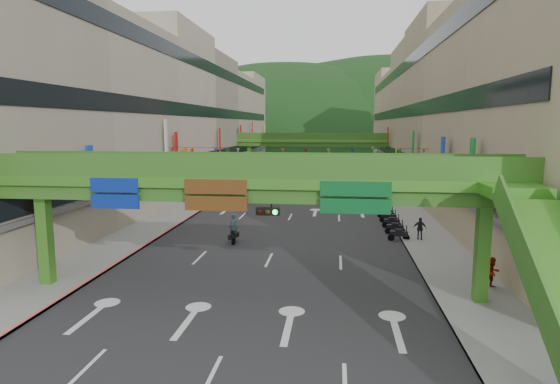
{
  "coord_description": "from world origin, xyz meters",
  "views": [
    {
      "loc": [
        4.06,
        -16.31,
        8.48
      ],
      "look_at": [
        0.0,
        18.0,
        3.5
      ],
      "focal_mm": 30.0,
      "sensor_mm": 36.0,
      "label": 1
    }
  ],
  "objects": [
    {
      "name": "ground",
      "position": [
        0.0,
        0.0,
        0.0
      ],
      "size": [
        320.0,
        320.0,
        0.0
      ],
      "primitive_type": "plane",
      "color": "black",
      "rests_on": "ground"
    },
    {
      "name": "car_yellow",
      "position": [
        3.36,
        46.59,
        0.73
      ],
      "size": [
        2.36,
        4.48,
        1.45
      ],
      "primitive_type": "imported",
      "rotation": [
        0.0,
        0.0,
        0.16
      ],
      "color": "yellow",
      "rests_on": "ground"
    },
    {
      "name": "scooter_rider_mid",
      "position": [
        1.39,
        37.72,
        1.16
      ],
      "size": [
        0.96,
        1.6,
        2.23
      ],
      "color": "black",
      "rests_on": "ground"
    },
    {
      "name": "sidewalk_left",
      "position": [
        -11.0,
        50.0,
        0.07
      ],
      "size": [
        4.0,
        140.0,
        0.15
      ],
      "primitive_type": "cube",
      "color": "gray",
      "rests_on": "ground"
    },
    {
      "name": "pedestrian_blue",
      "position": [
        12.2,
        40.0,
        0.78
      ],
      "size": [
        0.8,
        0.59,
        1.56
      ],
      "primitive_type": "imported",
      "rotation": [
        0.0,
        0.0,
        2.96
      ],
      "color": "#39495D",
      "rests_on": "ground"
    },
    {
      "name": "parked_scooter_row",
      "position": [
        8.8,
        22.44,
        0.52
      ],
      "size": [
        1.6,
        9.39,
        1.08
      ],
      "color": "black",
      "rests_on": "ground"
    },
    {
      "name": "hill_right",
      "position": [
        25.0,
        180.0,
        0.0
      ],
      "size": [
        208.0,
        176.0,
        128.0
      ],
      "primitive_type": "ellipsoid",
      "color": "#1C4419",
      "rests_on": "ground"
    },
    {
      "name": "pedestrian_dark",
      "position": [
        10.31,
        18.18,
        0.81
      ],
      "size": [
        1.0,
        0.56,
        1.62
      ],
      "primitive_type": "imported",
      "rotation": [
        0.0,
        0.0,
        -0.18
      ],
      "color": "black",
      "rests_on": "ground"
    },
    {
      "name": "car_silver",
      "position": [
        -4.66,
        58.27,
        0.69
      ],
      "size": [
        1.81,
        4.28,
        1.37
      ],
      "primitive_type": "imported",
      "rotation": [
        0.0,
        0.0,
        -0.09
      ],
      "color": "#B7B5BD",
      "rests_on": "ground"
    },
    {
      "name": "curb_right",
      "position": [
        9.1,
        50.0,
        0.09
      ],
      "size": [
        0.2,
        140.0,
        0.18
      ],
      "primitive_type": "cube",
      "color": "gray",
      "rests_on": "ground"
    },
    {
      "name": "overpass_far",
      "position": [
        0.0,
        65.0,
        5.4
      ],
      "size": [
        28.0,
        2.2,
        7.1
      ],
      "color": "#4C9E2D",
      "rests_on": "ground"
    },
    {
      "name": "building_row_right",
      "position": [
        18.93,
        50.0,
        9.46
      ],
      "size": [
        12.8,
        95.0,
        19.0
      ],
      "color": "gray",
      "rests_on": "ground"
    },
    {
      "name": "scooter_rider_far",
      "position": [
        -1.92,
        44.89,
        0.99
      ],
      "size": [
        0.87,
        1.59,
        1.96
      ],
      "color": "maroon",
      "rests_on": "ground"
    },
    {
      "name": "hill_left",
      "position": [
        -15.0,
        160.0,
        0.0
      ],
      "size": [
        168.0,
        140.0,
        112.0
      ],
      "primitive_type": "ellipsoid",
      "color": "#1C4419",
      "rests_on": "ground"
    },
    {
      "name": "road_slab",
      "position": [
        0.0,
        50.0,
        0.01
      ],
      "size": [
        18.0,
        140.0,
        0.02
      ],
      "primitive_type": "cube",
      "color": "#28282B",
      "rests_on": "ground"
    },
    {
      "name": "building_row_left",
      "position": [
        -18.93,
        50.0,
        9.46
      ],
      "size": [
        12.8,
        95.0,
        19.0
      ],
      "color": "#9E937F",
      "rests_on": "ground"
    },
    {
      "name": "pedestrian_red",
      "position": [
        12.2,
        8.0,
        0.8
      ],
      "size": [
        0.96,
        0.88,
        1.6
      ],
      "primitive_type": "imported",
      "rotation": [
        0.0,
        0.0,
        0.43
      ],
      "color": "#A5160D",
      "rests_on": "ground"
    },
    {
      "name": "overpass_near",
      "position": [
        0.93,
        5.38,
        5.21
      ],
      "size": [
        28.0,
        12.27,
        7.1
      ],
      "color": "#4C9E2D",
      "rests_on": "ground"
    },
    {
      "name": "sidewalk_right",
      "position": [
        11.0,
        50.0,
        0.07
      ],
      "size": [
        4.0,
        140.0,
        0.15
      ],
      "primitive_type": "cube",
      "color": "gray",
      "rests_on": "ground"
    },
    {
      "name": "bunting_string",
      "position": [
        0.0,
        30.0,
        5.96
      ],
      "size": [
        26.0,
        0.36,
        0.47
      ],
      "color": "black",
      "rests_on": "ground"
    },
    {
      "name": "scooter_rider_left",
      "position": [
        -7.32,
        30.12,
        1.01
      ],
      "size": [
        1.05,
        1.58,
        2.02
      ],
      "color": "gray",
      "rests_on": "ground"
    },
    {
      "name": "curb_left",
      "position": [
        -9.1,
        50.0,
        0.09
      ],
      "size": [
        0.2,
        140.0,
        0.18
      ],
      "primitive_type": "cube",
      "color": "#CC5959",
      "rests_on": "ground"
    },
    {
      "name": "scooter_rider_near",
      "position": [
        -3.13,
        15.97,
        1.01
      ],
      "size": [
        0.73,
        1.59,
        2.14
      ],
      "color": "black",
      "rests_on": "ground"
    }
  ]
}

